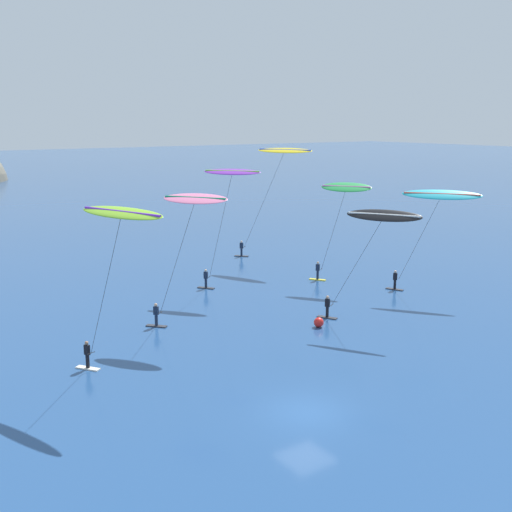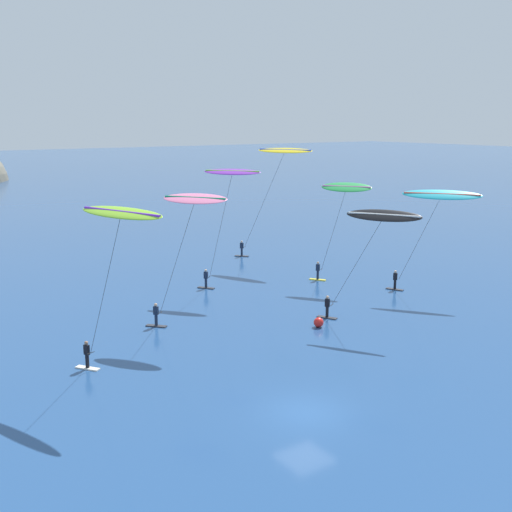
# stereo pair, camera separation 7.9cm
# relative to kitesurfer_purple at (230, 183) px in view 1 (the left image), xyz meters

# --- Properties ---
(ground_plane) EXTENTS (600.00, 600.00, 0.00)m
(ground_plane) POSITION_rel_kitesurfer_purple_xyz_m (-9.45, -21.94, -9.21)
(ground_plane) COLOR navy
(kitesurfer_purple) EXTENTS (4.20, 4.94, 10.39)m
(kitesurfer_purple) POSITION_rel_kitesurfer_purple_xyz_m (0.00, 0.00, 0.00)
(kitesurfer_purple) COLOR #2D2D33
(kitesurfer_purple) RESTS_ON ground
(kitesurfer_green) EXTENTS (3.86, 4.93, 8.98)m
(kitesurfer_green) POSITION_rel_kitesurfer_purple_xyz_m (9.73, -3.25, -1.37)
(kitesurfer_green) COLOR yellow
(kitesurfer_green) RESTS_ON ground
(kitesurfer_cyan) EXTENTS (4.89, 6.46, 8.75)m
(kitesurfer_cyan) POSITION_rel_kitesurfer_purple_xyz_m (13.60, -10.41, -1.43)
(kitesurfer_cyan) COLOR #2D2D33
(kitesurfer_cyan) RESTS_ON ground
(kitesurfer_pink) EXTENTS (4.50, 5.71, 9.55)m
(kitesurfer_pink) POSITION_rel_kitesurfer_purple_xyz_m (-7.88, -7.79, -0.67)
(kitesurfer_pink) COLOR #2D2D33
(kitesurfer_pink) RESTS_ON ground
(kitesurfer_yellow) EXTENTS (4.78, 8.33, 11.62)m
(kitesurfer_yellow) POSITION_rel_kitesurfer_purple_xyz_m (10.45, 6.81, 1.38)
(kitesurfer_yellow) COLOR #2D2D33
(kitesurfer_yellow) RESTS_ON ground
(kitesurfer_lime) EXTENTS (3.29, 6.95, 9.82)m
(kitesurfer_lime) POSITION_rel_kitesurfer_purple_xyz_m (-15.31, -13.18, -0.45)
(kitesurfer_lime) COLOR silver
(kitesurfer_lime) RESTS_ON ground
(kitesurfer_black) EXTENTS (4.37, 6.60, 8.28)m
(kitesurfer_black) POSITION_rel_kitesurfer_purple_xyz_m (3.47, -13.70, -2.04)
(kitesurfer_black) COLOR #2D2D33
(kitesurfer_black) RESTS_ON ground
(marker_buoy) EXTENTS (0.70, 0.70, 0.70)m
(marker_buoy) POSITION_rel_kitesurfer_purple_xyz_m (-0.23, -11.95, -8.86)
(marker_buoy) COLOR red
(marker_buoy) RESTS_ON ground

